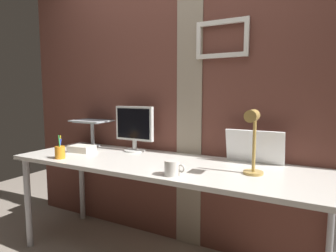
{
  "coord_description": "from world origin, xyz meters",
  "views": [
    {
      "loc": [
        0.96,
        -1.77,
        1.25
      ],
      "look_at": [
        0.0,
        0.05,
        1.02
      ],
      "focal_mm": 30.03,
      "sensor_mm": 36.0,
      "label": 1
    }
  ],
  "objects": [
    {
      "name": "brick_wall_back",
      "position": [
        0.0,
        0.37,
        1.16
      ],
      "size": [
        3.36,
        0.16,
        2.31
      ],
      "color": "brown",
      "rests_on": "ground_plane"
    },
    {
      "name": "desk",
      "position": [
        0.0,
        -0.05,
        0.7
      ],
      "size": [
        2.29,
        0.72,
        0.77
      ],
      "color": "silver",
      "rests_on": "ground_plane"
    },
    {
      "name": "monitor",
      "position": [
        -0.39,
        0.18,
        0.98
      ],
      "size": [
        0.36,
        0.18,
        0.38
      ],
      "color": "silver",
      "rests_on": "desk"
    },
    {
      "name": "laptop_stand",
      "position": [
        -0.87,
        0.19,
        0.93
      ],
      "size": [
        0.28,
        0.22,
        0.23
      ],
      "color": "gray",
      "rests_on": "desk"
    },
    {
      "name": "laptop",
      "position": [
        -0.87,
        0.25,
        1.05
      ],
      "size": [
        0.34,
        0.29,
        0.21
      ],
      "color": "#ADB2B7",
      "rests_on": "laptop_stand"
    },
    {
      "name": "whiteboard_panel",
      "position": [
        0.59,
        0.22,
        0.89
      ],
      "size": [
        0.4,
        0.07,
        0.24
      ],
      "primitive_type": "cube",
      "rotation": [
        0.24,
        0.0,
        0.0
      ],
      "color": "white",
      "rests_on": "desk"
    },
    {
      "name": "desk_lamp",
      "position": [
        0.64,
        -0.11,
        1.02
      ],
      "size": [
        0.12,
        0.2,
        0.4
      ],
      "color": "tan",
      "rests_on": "desk"
    },
    {
      "name": "pen_cup",
      "position": [
        -0.73,
        -0.31,
        0.82
      ],
      "size": [
        0.07,
        0.07,
        0.18
      ],
      "color": "orange",
      "rests_on": "desk"
    },
    {
      "name": "coffee_mug",
      "position": [
        0.22,
        -0.31,
        0.82
      ],
      "size": [
        0.13,
        0.09,
        0.09
      ],
      "color": "silver",
      "rests_on": "desk"
    },
    {
      "name": "paper_clutter_stack",
      "position": [
        -0.77,
        -0.05,
        0.8
      ],
      "size": [
        0.21,
        0.16,
        0.05
      ],
      "primitive_type": "cube",
      "rotation": [
        0.0,
        0.0,
        0.09
      ],
      "color": "silver",
      "rests_on": "desk"
    }
  ]
}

